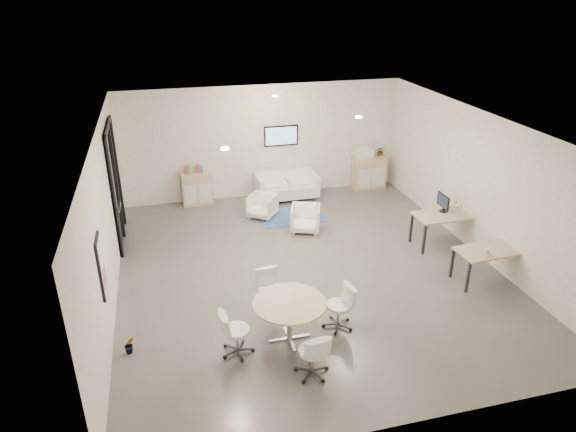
# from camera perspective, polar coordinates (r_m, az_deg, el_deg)

# --- Properties ---
(room_shell) EXTENTS (9.60, 10.60, 4.80)m
(room_shell) POSITION_cam_1_polar(r_m,az_deg,el_deg) (10.58, 2.33, 1.57)
(room_shell) COLOR #514F4A
(room_shell) RESTS_ON ground
(glass_door) EXTENTS (0.09, 1.90, 2.85)m
(glass_door) POSITION_cam_1_polar(r_m,az_deg,el_deg) (12.60, -18.65, 3.65)
(glass_door) COLOR black
(glass_door) RESTS_ON room_shell
(artwork) EXTENTS (0.05, 0.54, 1.04)m
(artwork) POSITION_cam_1_polar(r_m,az_deg,el_deg) (8.85, -20.02, -5.31)
(artwork) COLOR black
(artwork) RESTS_ON room_shell
(wall_tv) EXTENTS (0.98, 0.06, 0.58)m
(wall_tv) POSITION_cam_1_polar(r_m,az_deg,el_deg) (14.72, -0.78, 8.91)
(wall_tv) COLOR black
(wall_tv) RESTS_ON room_shell
(ceiling_spots) EXTENTS (3.14, 4.14, 0.03)m
(ceiling_spots) POSITION_cam_1_polar(r_m,az_deg,el_deg) (10.79, 0.16, 10.91)
(ceiling_spots) COLOR #FFEAC6
(ceiling_spots) RESTS_ON room_shell
(sideboard_left) EXTENTS (0.83, 0.43, 0.93)m
(sideboard_left) POSITION_cam_1_polar(r_m,az_deg,el_deg) (14.58, -10.07, 3.04)
(sideboard_left) COLOR tan
(sideboard_left) RESTS_ON room_shell
(sideboard_right) EXTENTS (0.98, 0.47, 0.98)m
(sideboard_right) POSITION_cam_1_polar(r_m,az_deg,el_deg) (15.72, 8.96, 4.81)
(sideboard_right) COLOR tan
(sideboard_right) RESTS_ON room_shell
(books) EXTENTS (0.48, 0.14, 0.22)m
(books) POSITION_cam_1_polar(r_m,az_deg,el_deg) (14.39, -10.40, 5.17)
(books) COLOR red
(books) RESTS_ON sideboard_left
(printer) EXTENTS (0.47, 0.39, 0.33)m
(printer) POSITION_cam_1_polar(r_m,az_deg,el_deg) (15.46, 8.50, 7.01)
(printer) COLOR white
(printer) RESTS_ON sideboard_right
(loveseat) EXTENTS (1.76, 0.90, 0.65)m
(loveseat) POSITION_cam_1_polar(r_m,az_deg,el_deg) (14.81, -0.20, 3.31)
(loveseat) COLOR white
(loveseat) RESTS_ON room_shell
(blue_rug) EXTENTS (1.74, 1.18, 0.01)m
(blue_rug) POSITION_cam_1_polar(r_m,az_deg,el_deg) (13.76, 0.40, 0.01)
(blue_rug) COLOR #2A5082
(blue_rug) RESTS_ON room_shell
(armchair_left) EXTENTS (0.90, 0.89, 0.68)m
(armchair_left) POSITION_cam_1_polar(r_m,az_deg,el_deg) (13.62, -2.89, 1.25)
(armchair_left) COLOR white
(armchair_left) RESTS_ON room_shell
(armchair_right) EXTENTS (0.88, 0.86, 0.72)m
(armchair_right) POSITION_cam_1_polar(r_m,az_deg,el_deg) (12.84, 1.94, -0.14)
(armchair_right) COLOR white
(armchair_right) RESTS_ON room_shell
(desk_rear) EXTENTS (1.54, 0.80, 0.79)m
(desk_rear) POSITION_cam_1_polar(r_m,az_deg,el_deg) (12.57, 17.19, -0.12)
(desk_rear) COLOR tan
(desk_rear) RESTS_ON room_shell
(desk_front) EXTENTS (1.44, 0.78, 0.73)m
(desk_front) POSITION_cam_1_polar(r_m,az_deg,el_deg) (11.37, 21.55, -3.80)
(desk_front) COLOR tan
(desk_front) RESTS_ON room_shell
(monitor) EXTENTS (0.20, 0.50, 0.44)m
(monitor) POSITION_cam_1_polar(r_m,az_deg,el_deg) (12.54, 16.86, 1.45)
(monitor) COLOR black
(monitor) RESTS_ON desk_rear
(round_table) EXTENTS (1.27, 1.27, 0.77)m
(round_table) POSITION_cam_1_polar(r_m,az_deg,el_deg) (8.89, 0.16, -10.00)
(round_table) COLOR tan
(round_table) RESTS_ON room_shell
(meeting_chairs) EXTENTS (2.54, 2.54, 0.82)m
(meeting_chairs) POSITION_cam_1_polar(r_m,az_deg,el_deg) (9.05, 0.16, -11.45)
(meeting_chairs) COLOR white
(meeting_chairs) RESTS_ON room_shell
(plant_cabinet) EXTENTS (0.33, 0.35, 0.23)m
(plant_cabinet) POSITION_cam_1_polar(r_m,az_deg,el_deg) (15.70, 10.28, 7.01)
(plant_cabinet) COLOR #3F7F3F
(plant_cabinet) RESTS_ON sideboard_right
(plant_floor) EXTENTS (0.28, 0.37, 0.15)m
(plant_floor) POSITION_cam_1_polar(r_m,az_deg,el_deg) (9.36, -17.13, -13.94)
(plant_floor) COLOR #3F7F3F
(plant_floor) RESTS_ON room_shell
(cup) EXTENTS (0.14, 0.12, 0.12)m
(cup) POSITION_cam_1_polar(r_m,az_deg,el_deg) (11.03, 21.37, -3.88)
(cup) COLOR white
(cup) RESTS_ON desk_front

